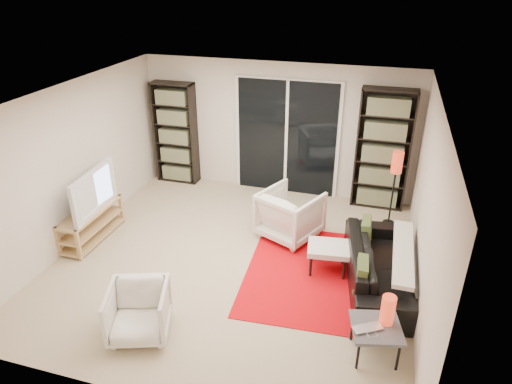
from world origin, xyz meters
The scene contains 20 objects.
floor centered at (0.00, 0.00, 0.00)m, with size 5.00×5.00×0.00m, color tan.
wall_back centered at (0.00, 2.50, 1.20)m, with size 5.00×0.02×2.40m, color beige.
wall_front centered at (0.00, -2.50, 1.20)m, with size 5.00×0.02×2.40m, color beige.
wall_left centered at (-2.50, 0.00, 1.20)m, with size 0.02×5.00×2.40m, color beige.
wall_right centered at (2.50, 0.00, 1.20)m, with size 0.02×5.00×2.40m, color beige.
ceiling centered at (0.00, 0.00, 2.40)m, with size 5.00×5.00×0.02m, color white.
sliding_door centered at (0.20, 2.46, 1.05)m, with size 1.92×0.08×2.16m.
bookshelf_left centered at (-1.95, 2.33, 0.98)m, with size 0.80×0.30×1.95m.
bookshelf_right centered at (1.90, 2.33, 1.05)m, with size 0.90×0.30×2.10m.
tv_stand centered at (-2.31, -0.05, 0.26)m, with size 0.40×1.24×0.50m.
tv centered at (-2.29, -0.05, 0.83)m, with size 1.16×0.15×0.67m, color black.
rug centered at (1.10, 0.00, 0.01)m, with size 1.69×2.29×0.01m, color red.
sofa centered at (2.04, 0.02, 0.29)m, with size 2.00×0.78×0.58m, color black.
armchair_back centered at (0.63, 0.88, 0.39)m, with size 0.83×0.85×0.77m, color silver.
armchair_front centered at (-0.57, -1.70, 0.31)m, with size 0.67×0.69×0.62m, color silver.
ottoman centered at (1.34, 0.13, 0.35)m, with size 0.62×0.53×0.40m.
side_table centered at (2.06, -1.28, 0.36)m, with size 0.63×0.63×0.40m.
laptop centered at (1.99, -1.39, 0.41)m, with size 0.32×0.21×0.03m, color silver.
table_lamp centered at (2.15, -1.19, 0.57)m, with size 0.15×0.15×0.34m, color red.
floor_lamp centered at (2.14, 1.71, 0.97)m, with size 0.19×0.19×1.28m.
Camera 1 is at (1.86, -5.21, 3.87)m, focal length 32.00 mm.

